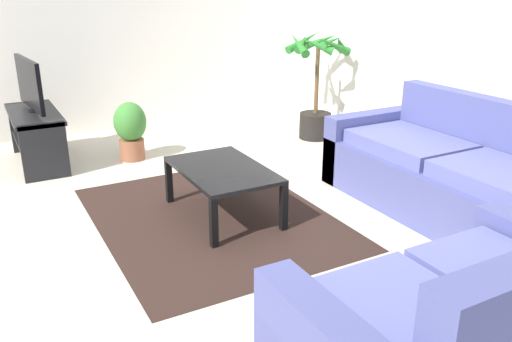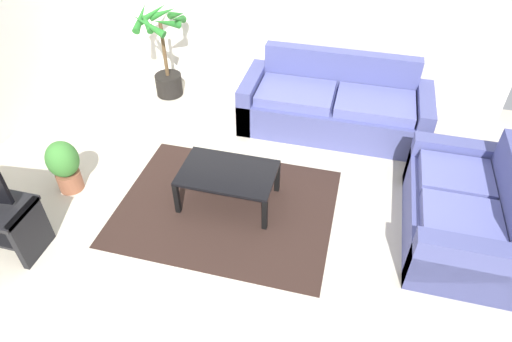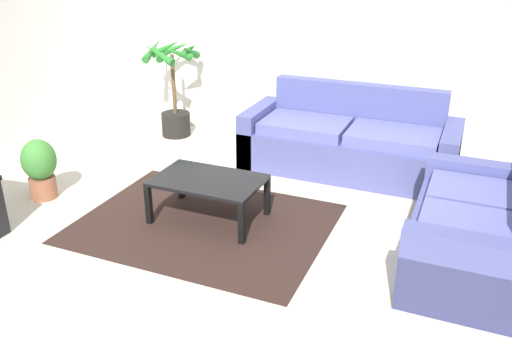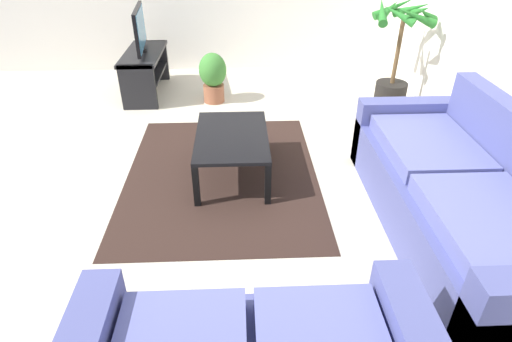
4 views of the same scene
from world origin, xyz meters
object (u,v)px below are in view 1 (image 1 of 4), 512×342
potted_palm (316,89)px  potted_plant_small (131,128)px  coffee_table (222,174)px  couch_loveseat (462,339)px  tv (30,84)px  tv_stand (36,130)px  couch_main (458,180)px

potted_palm → potted_plant_small: size_ratio=2.05×
coffee_table → potted_palm: (-1.47, 1.89, 0.24)m
couch_loveseat → tv: size_ratio=1.80×
tv_stand → couch_main: bearing=43.1°
coffee_table → couch_main: bearing=61.5°
couch_loveseat → tv: 4.49m
couch_main → potted_plant_small: size_ratio=3.76×
tv_stand → potted_plant_small: bearing=69.9°
couch_loveseat → potted_palm: potted_palm is taller
tv → coffee_table: bearing=28.5°
couch_loveseat → coffee_table: (-2.26, -0.10, 0.05)m
couch_loveseat → tv: bearing=-164.4°
tv_stand → coffee_table: size_ratio=1.15×
couch_loveseat → potted_palm: (-3.73, 1.79, 0.29)m
couch_main → potted_palm: (-2.35, 0.27, 0.29)m
couch_main → tv_stand: 3.99m
coffee_table → potted_plant_small: (-1.72, -0.24, -0.02)m
couch_main → coffee_table: couch_main is taller
potted_palm → potted_plant_small: 2.15m
potted_palm → potted_plant_small: potted_palm is taller
tv_stand → coffee_table: (2.04, 1.11, 0.00)m
potted_palm → tv: bearing=-100.8°
coffee_table → potted_plant_small: bearing=-172.1°
potted_plant_small → tv_stand: bearing=-110.1°
potted_plant_small → couch_loveseat: bearing=4.8°
coffee_table → couch_loveseat: bearing=2.5°
tv → potted_plant_small: 1.04m
tv → potted_plant_small: bearing=69.8°
couch_loveseat → coffee_table: 2.26m
couch_main → tv: size_ratio=2.63×
tv_stand → coffee_table: bearing=28.5°
tv_stand → potted_palm: size_ratio=0.89×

